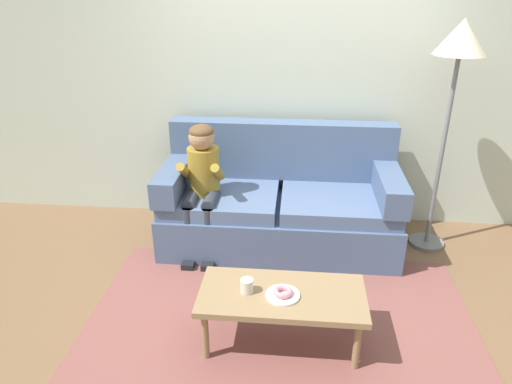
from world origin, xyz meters
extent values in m
plane|color=brown|center=(0.00, 0.00, 0.00)|extent=(10.00, 10.00, 0.00)
cube|color=beige|center=(0.00, 1.40, 1.40)|extent=(8.00, 0.10, 2.80)
cube|color=brown|center=(0.00, -0.25, 0.01)|extent=(2.63, 1.66, 0.01)
cube|color=slate|center=(-0.06, 0.80, 0.19)|extent=(1.99, 0.90, 0.38)
cube|color=slate|center=(-0.56, 0.75, 0.44)|extent=(0.95, 0.74, 0.12)
cube|color=slate|center=(0.43, 0.75, 0.44)|extent=(0.95, 0.74, 0.12)
cube|color=slate|center=(-0.06, 1.15, 0.76)|extent=(1.99, 0.20, 0.51)
cube|color=slate|center=(-0.96, 0.80, 0.61)|extent=(0.20, 0.90, 0.22)
cube|color=slate|center=(0.83, 0.80, 0.61)|extent=(0.20, 0.90, 0.22)
cube|color=#937551|center=(0.01, -0.45, 0.37)|extent=(1.03, 0.49, 0.04)
cylinder|color=#937551|center=(-0.44, -0.63, 0.18)|extent=(0.04, 0.04, 0.35)
cylinder|color=#937551|center=(0.47, -0.63, 0.18)|extent=(0.04, 0.04, 0.35)
cylinder|color=#937551|center=(-0.44, -0.27, 0.18)|extent=(0.04, 0.04, 0.35)
cylinder|color=#937551|center=(0.47, -0.27, 0.18)|extent=(0.04, 0.04, 0.35)
cylinder|color=olive|center=(-0.69, 0.72, 0.70)|extent=(0.26, 0.26, 0.40)
sphere|color=tan|center=(-0.69, 0.70, 1.00)|extent=(0.21, 0.21, 0.21)
ellipsoid|color=brown|center=(-0.69, 0.70, 1.04)|extent=(0.20, 0.20, 0.12)
cylinder|color=#333847|center=(-0.77, 0.57, 0.51)|extent=(0.11, 0.30, 0.11)
cylinder|color=#333847|center=(-0.77, 0.42, 0.28)|extent=(0.09, 0.09, 0.44)
cube|color=black|center=(-0.77, 0.37, 0.03)|extent=(0.10, 0.20, 0.06)
cylinder|color=olive|center=(-0.83, 0.62, 0.74)|extent=(0.07, 0.29, 0.23)
cylinder|color=#333847|center=(-0.61, 0.57, 0.51)|extent=(0.11, 0.30, 0.11)
cylinder|color=#333847|center=(-0.61, 0.42, 0.28)|extent=(0.09, 0.09, 0.44)
cube|color=black|center=(-0.61, 0.37, 0.03)|extent=(0.10, 0.20, 0.06)
cylinder|color=olive|center=(-0.56, 0.62, 0.74)|extent=(0.07, 0.29, 0.23)
cylinder|color=white|center=(0.02, -0.48, 0.40)|extent=(0.21, 0.21, 0.01)
torus|color=pink|center=(0.02, -0.48, 0.42)|extent=(0.13, 0.13, 0.04)
cylinder|color=silver|center=(-0.20, -0.46, 0.44)|extent=(0.08, 0.08, 0.09)
cylinder|color=slate|center=(1.24, 0.91, 0.01)|extent=(0.30, 0.30, 0.03)
cylinder|color=slate|center=(1.24, 0.91, 0.86)|extent=(0.04, 0.04, 1.65)
cone|color=beige|center=(1.24, 0.91, 1.76)|extent=(0.39, 0.39, 0.26)
camera|label=1|loc=(0.07, -2.79, 2.14)|focal=32.57mm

